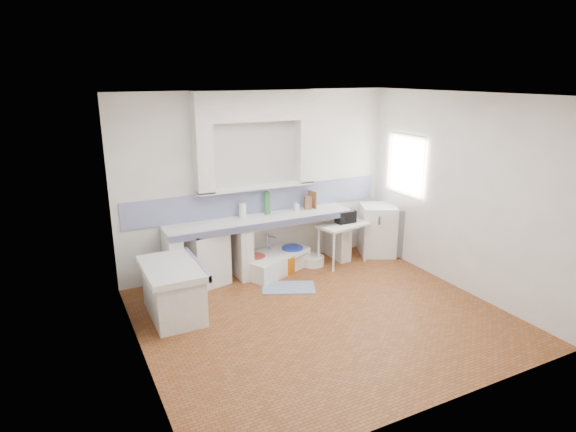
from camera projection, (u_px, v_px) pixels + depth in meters
name	position (u px, v px, depth m)	size (l,w,h in m)	color
floor	(323.00, 317.00, 6.28)	(4.50, 4.50, 0.00)	brown
ceiling	(328.00, 95.00, 5.48)	(4.50, 4.50, 0.00)	white
wall_back	(259.00, 182.00, 7.59)	(4.50, 4.50, 0.00)	white
wall_front	(444.00, 271.00, 4.17)	(4.50, 4.50, 0.00)	white
wall_left	(135.00, 241.00, 4.91)	(4.50, 4.50, 0.00)	white
wall_right	(461.00, 193.00, 6.85)	(4.50, 4.50, 0.00)	white
alcove_mass	(255.00, 106.00, 7.11)	(1.90, 0.25, 0.45)	white
window_frame	(415.00, 165.00, 7.90)	(0.35, 0.86, 1.06)	#331D10
lace_valance	(410.00, 142.00, 7.73)	(0.01, 0.84, 0.24)	white
counter_slab	(262.00, 220.00, 7.44)	(3.00, 0.60, 0.08)	white
counter_lip	(269.00, 225.00, 7.21)	(3.00, 0.04, 0.10)	navy
counter_pier_left	(173.00, 263.00, 6.97)	(0.20, 0.55, 0.82)	white
counter_pier_mid	(241.00, 251.00, 7.42)	(0.20, 0.55, 0.82)	white
counter_pier_right	(338.00, 235.00, 8.18)	(0.20, 0.55, 0.82)	white
peninsula_top	(172.00, 268.00, 6.13)	(0.70, 1.10, 0.08)	white
peninsula_base	(174.00, 293.00, 6.23)	(0.60, 1.00, 0.62)	white
peninsula_lip	(197.00, 264.00, 6.27)	(0.04, 1.10, 0.10)	navy
backsplash	(260.00, 200.00, 7.66)	(4.27, 0.03, 0.40)	navy
stove	(205.00, 258.00, 7.19)	(0.56, 0.55, 0.80)	white
sink	(274.00, 262.00, 7.71)	(1.14, 0.61, 0.27)	white
side_table	(342.00, 244.00, 7.95)	(0.82, 0.46, 0.04)	white
fridge	(377.00, 230.00, 8.34)	(0.57, 0.57, 0.88)	white
bucket_red	(255.00, 265.00, 7.55)	(0.33, 0.33, 0.31)	#BF3E32
bucket_orange	(286.00, 264.00, 7.64)	(0.29, 0.29, 0.27)	#BF5E08
bucket_blue	(292.00, 257.00, 7.88)	(0.35, 0.35, 0.33)	#1D37BF
basin_white	(313.00, 260.00, 7.96)	(0.38, 0.38, 0.15)	white
water_bottle_a	(269.00, 259.00, 7.86)	(0.07, 0.07, 0.27)	silver
water_bottle_b	(272.00, 256.00, 7.87)	(0.09, 0.09, 0.34)	silver
black_bag	(345.00, 217.00, 7.89)	(0.32, 0.18, 0.20)	black
green_bottle_a	(268.00, 204.00, 7.59)	(0.07, 0.07, 0.34)	#307436
green_bottle_b	(266.00, 203.00, 7.57)	(0.08, 0.08, 0.36)	#307436
knife_block	(308.00, 203.00, 7.89)	(0.11, 0.09, 0.22)	#95653B
cutting_board	(312.00, 199.00, 7.94)	(0.02, 0.21, 0.29)	#95653B
paper_towel	(242.00, 211.00, 7.42)	(0.11, 0.11, 0.22)	white
soap_bottle	(296.00, 206.00, 7.78)	(0.08, 0.08, 0.18)	white
rug	(288.00, 287.00, 7.11)	(0.77, 0.44, 0.01)	#3B5794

